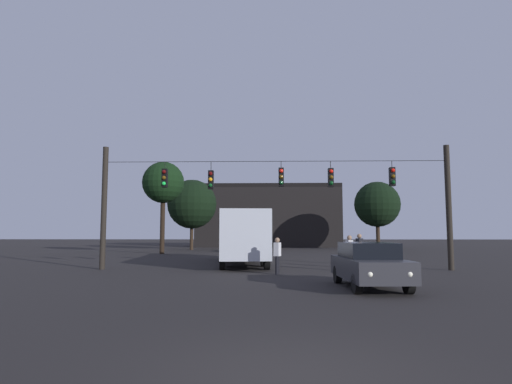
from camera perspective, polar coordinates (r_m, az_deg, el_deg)
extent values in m
plane|color=black|center=(30.32, 2.24, -8.89)|extent=(168.00, 168.00, 0.00)
cylinder|color=black|center=(23.33, -19.52, -1.94)|extent=(0.28, 0.28, 6.27)
cylinder|color=black|center=(23.57, 24.20, -1.81)|extent=(0.28, 0.28, 6.27)
cylinder|color=black|center=(22.03, 2.43, 4.09)|extent=(17.45, 0.02, 0.02)
cylinder|color=black|center=(22.63, -11.99, 3.46)|extent=(0.03, 0.03, 0.36)
cube|color=black|center=(22.54, -12.02, 1.81)|extent=(0.26, 0.32, 0.95)
sphere|color=#510A0A|center=(22.40, -12.11, 2.63)|extent=(0.20, 0.20, 0.20)
sphere|color=#5B3D0C|center=(22.36, -12.13, 1.87)|extent=(0.20, 0.20, 0.20)
sphere|color=#1EE04C|center=(22.33, -12.14, 1.11)|extent=(0.20, 0.20, 0.20)
cylinder|color=black|center=(22.18, -5.98, 3.42)|extent=(0.03, 0.03, 0.46)
cube|color=black|center=(22.09, -6.00, 1.61)|extent=(0.26, 0.32, 0.95)
sphere|color=#510A0A|center=(21.95, -6.06, 2.45)|extent=(0.20, 0.20, 0.20)
sphere|color=orange|center=(21.91, -6.06, 1.67)|extent=(0.20, 0.20, 0.20)
sphere|color=#0C4219|center=(21.88, -6.07, 0.89)|extent=(0.20, 0.20, 0.20)
cylinder|color=black|center=(22.01, 3.35, 3.63)|extent=(0.03, 0.03, 0.33)
cube|color=black|center=(21.92, 3.36, 1.97)|extent=(0.26, 0.32, 0.95)
sphere|color=red|center=(21.78, 3.37, 2.82)|extent=(0.20, 0.20, 0.20)
sphere|color=#5B3D0C|center=(21.74, 3.37, 2.03)|extent=(0.20, 0.20, 0.20)
sphere|color=#0C4219|center=(21.70, 3.38, 1.25)|extent=(0.20, 0.20, 0.20)
cylinder|color=black|center=(22.23, 9.86, 3.57)|extent=(0.03, 0.03, 0.36)
cube|color=black|center=(22.14, 9.89, 1.89)|extent=(0.26, 0.32, 0.95)
sphere|color=red|center=(22.00, 9.94, 2.73)|extent=(0.20, 0.20, 0.20)
sphere|color=#5B3D0C|center=(21.96, 9.95, 1.95)|extent=(0.20, 0.20, 0.20)
sphere|color=#0C4219|center=(21.92, 9.97, 1.17)|extent=(0.20, 0.20, 0.20)
cylinder|color=black|center=(22.88, 17.57, 3.53)|extent=(0.03, 0.03, 0.33)
cube|color=black|center=(22.79, 17.62, 1.94)|extent=(0.26, 0.32, 0.95)
sphere|color=red|center=(22.66, 17.72, 2.75)|extent=(0.20, 0.20, 0.20)
sphere|color=#5B3D0C|center=(22.62, 17.74, 2.00)|extent=(0.20, 0.20, 0.20)
sphere|color=#0C4219|center=(22.59, 17.77, 1.24)|extent=(0.20, 0.20, 0.20)
cube|color=#B7BCC6|center=(25.86, -1.90, -5.62)|extent=(3.54, 11.19, 2.50)
cube|color=black|center=(25.87, -1.89, -4.27)|extent=(3.52, 10.54, 0.70)
cylinder|color=black|center=(29.84, -4.32, -7.98)|extent=(0.37, 1.02, 1.00)
cylinder|color=black|center=(29.90, -0.02, -7.99)|extent=(0.37, 1.02, 1.00)
cylinder|color=black|center=(23.69, -4.43, -8.66)|extent=(0.37, 1.02, 1.00)
cylinder|color=black|center=(23.77, 0.99, -8.66)|extent=(0.37, 1.02, 1.00)
cylinder|color=black|center=(21.71, -4.48, -8.96)|extent=(0.37, 1.02, 1.00)
cylinder|color=black|center=(21.80, 1.43, -8.96)|extent=(0.37, 1.02, 1.00)
cube|color=beige|center=(29.16, -2.12, -4.39)|extent=(2.62, 1.04, 0.56)
cube|color=beige|center=(23.12, -1.66, -4.14)|extent=(2.62, 1.04, 0.56)
cube|color=#2D2D33|center=(15.18, 14.81, -9.75)|extent=(1.99, 4.37, 0.68)
cube|color=black|center=(15.29, 14.60, -7.47)|extent=(1.68, 2.39, 0.52)
cylinder|color=black|center=(14.11, 19.59, -11.36)|extent=(0.25, 0.65, 0.64)
cylinder|color=black|center=(13.65, 13.22, -11.74)|extent=(0.25, 0.65, 0.64)
cylinder|color=black|center=(16.79, 16.15, -10.45)|extent=(0.25, 0.65, 0.64)
cylinder|color=black|center=(16.40, 10.77, -10.69)|extent=(0.25, 0.65, 0.64)
sphere|color=white|center=(13.36, 19.70, -10.24)|extent=(0.18, 0.18, 0.18)
sphere|color=white|center=(13.01, 14.86, -10.51)|extent=(0.18, 0.18, 0.18)
cube|color=navy|center=(40.61, -0.48, -7.07)|extent=(2.18, 4.44, 0.68)
cube|color=black|center=(40.45, -0.51, -6.22)|extent=(1.79, 2.45, 0.52)
cylinder|color=black|center=(42.14, -1.31, -7.47)|extent=(0.28, 0.66, 0.64)
cylinder|color=black|center=(41.94, 0.84, -7.48)|extent=(0.28, 0.66, 0.64)
cylinder|color=black|center=(39.33, -1.90, -7.62)|extent=(0.28, 0.66, 0.64)
cylinder|color=black|center=(39.13, 0.41, -7.63)|extent=(0.28, 0.66, 0.64)
sphere|color=white|center=(42.77, -0.90, -6.98)|extent=(0.18, 0.18, 0.18)
sphere|color=white|center=(42.63, 0.65, -6.99)|extent=(0.18, 0.18, 0.18)
cylinder|color=black|center=(23.21, 13.50, -8.74)|extent=(0.14, 0.14, 0.89)
cylinder|color=black|center=(23.08, 13.71, -8.75)|extent=(0.14, 0.14, 0.89)
cube|color=black|center=(23.11, 13.57, -6.82)|extent=(0.34, 0.42, 0.67)
sphere|color=#8C6B51|center=(23.10, 13.54, -5.70)|extent=(0.24, 0.24, 0.24)
cylinder|color=black|center=(21.44, 12.27, -9.10)|extent=(0.14, 0.14, 0.85)
cylinder|color=black|center=(21.29, 12.43, -9.12)|extent=(0.14, 0.14, 0.85)
cube|color=silver|center=(21.33, 12.31, -7.11)|extent=(0.30, 0.40, 0.64)
sphere|color=#8C6B51|center=(21.32, 12.28, -5.94)|extent=(0.23, 0.23, 0.23)
cylinder|color=black|center=(19.38, 2.77, -9.69)|extent=(0.14, 0.14, 0.81)
cylinder|color=black|center=(19.53, 2.93, -9.66)|extent=(0.14, 0.14, 0.81)
cube|color=silver|center=(19.41, 2.84, -7.60)|extent=(0.35, 0.42, 0.60)
sphere|color=#8C6B51|center=(19.40, 2.84, -6.39)|extent=(0.22, 0.22, 0.22)
cube|color=black|center=(56.94, 1.62, -3.49)|extent=(18.29, 8.17, 7.45)
cube|color=black|center=(57.21, 1.61, 0.49)|extent=(18.29, 8.17, 0.50)
cylinder|color=black|center=(38.50, -12.31, -4.32)|extent=(0.40, 0.40, 4.97)
sphere|color=black|center=(38.75, -12.20, 1.26)|extent=(3.66, 3.66, 3.66)
cylinder|color=#2D2116|center=(46.49, -8.53, -5.74)|extent=(0.36, 0.36, 3.04)
sphere|color=black|center=(46.58, -8.48, -1.60)|extent=(5.26, 5.26, 5.26)
cylinder|color=#2D2116|center=(47.28, 15.88, -5.51)|extent=(0.40, 0.40, 3.15)
sphere|color=black|center=(47.37, 15.77, -1.57)|extent=(4.81, 4.81, 4.81)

